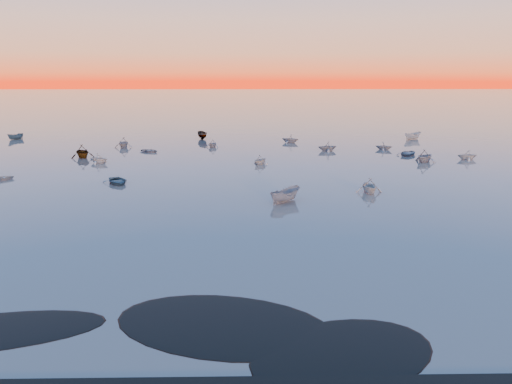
{
  "coord_description": "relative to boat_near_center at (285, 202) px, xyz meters",
  "views": [
    {
      "loc": [
        -1.12,
        -22.23,
        12.89
      ],
      "look_at": [
        -0.2,
        28.0,
        0.91
      ],
      "focal_mm": 35.0,
      "sensor_mm": 36.0,
      "label": 1
    }
  ],
  "objects": [
    {
      "name": "boat_near_right",
      "position": [
        9.66,
        3.95,
        0.0
      ],
      "size": [
        3.74,
        1.86,
        1.28
      ],
      "primitive_type": "imported",
      "rotation": [
        0.0,
        0.0,
        3.2
      ],
      "color": "silver",
      "rests_on": "ground"
    },
    {
      "name": "boat_near_center",
      "position": [
        0.0,
        0.0,
        0.0
      ],
      "size": [
        4.12,
        4.18,
        1.43
      ],
      "primitive_type": "imported",
      "rotation": [
        0.0,
        0.0,
        2.34
      ],
      "color": "gray",
      "rests_on": "ground"
    },
    {
      "name": "mud_lobes",
      "position": [
        -2.78,
        -28.35,
        0.01
      ],
      "size": [
        140.0,
        6.0,
        0.07
      ],
      "primitive_type": null,
      "color": "black",
      "rests_on": "ground"
    },
    {
      "name": "ground",
      "position": [
        -2.78,
        72.65,
        0.0
      ],
      "size": [
        600.0,
        600.0,
        0.0
      ],
      "primitive_type": "plane",
      "color": "#6D645B",
      "rests_on": "ground"
    },
    {
      "name": "moored_fleet",
      "position": [
        -2.78,
        25.65,
        0.0
      ],
      "size": [
        124.0,
        58.0,
        1.2
      ],
      "primitive_type": null,
      "color": "silver",
      "rests_on": "ground"
    }
  ]
}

